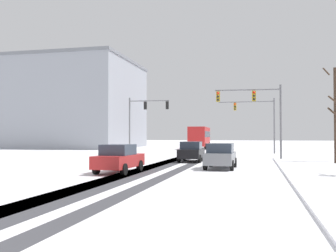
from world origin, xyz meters
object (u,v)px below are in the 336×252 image
Objects in this scene: traffic_signal_far_left at (143,114)px; office_building_far_left_block at (51,105)px; traffic_signal_far_right at (258,116)px; traffic_signal_near_right at (257,107)px; bus_oncoming at (200,136)px; car_grey_second at (221,156)px; car_red_third at (119,158)px; bare_tree_sidewalk_far at (336,113)px; car_black_lead at (191,152)px.

office_building_far_left_block reaches higher than traffic_signal_far_left.
traffic_signal_near_right is (-0.13, -12.15, 0.17)m from traffic_signal_far_right.
office_building_far_left_block is at bearing 142.92° from traffic_signal_near_right.
bus_oncoming is at bearing 108.91° from traffic_signal_near_right.
traffic_signal_far_right reaches higher than car_grey_second.
traffic_signal_far_right is at bearing -22.43° from office_building_far_left_block.
car_red_third is 17.53m from bare_tree_sidewalk_far.
car_red_third is at bearing -88.46° from bus_oncoming.
car_grey_second is 49.56m from office_building_far_left_block.
traffic_signal_far_right is at bearing 111.12° from bare_tree_sidewalk_far.
traffic_signal_far_left is at bearing -39.39° from office_building_far_left_block.
bus_oncoming is (-3.59, 29.15, 1.18)m from car_black_lead.
traffic_signal_far_right is 13.57m from traffic_signal_far_left.
car_red_third is 39.05m from bus_oncoming.
office_building_far_left_block reaches higher than traffic_signal_far_right.
car_red_third is at bearing -76.71° from traffic_signal_far_left.
traffic_signal_near_right is at bearing 155.96° from bare_tree_sidewalk_far.
car_black_lead is at bearing 75.54° from car_red_third.
traffic_signal_near_right is at bearing 75.76° from car_grey_second.
car_grey_second is 0.14× the size of office_building_far_left_block.
traffic_signal_near_right is 7.30m from car_black_lead.
traffic_signal_near_right is at bearing -32.61° from traffic_signal_far_left.
traffic_signal_far_left is at bearing 120.97° from car_grey_second.
car_red_third is (-5.43, -3.95, 0.00)m from car_grey_second.
traffic_signal_far_right reaches higher than car_black_lead.
bare_tree_sidewalk_far is at bearing 39.17° from car_grey_second.
bus_oncoming is (-8.97, 13.65, -2.47)m from traffic_signal_far_right.
office_building_far_left_block is (-27.80, 40.11, 6.67)m from car_red_third.
traffic_signal_near_right is at bearing -71.09° from bus_oncoming.
traffic_signal_near_right is 1.57× the size of car_black_lead.
car_grey_second is 0.99× the size of car_red_third.
office_building_far_left_block is (-30.34, 30.24, 6.67)m from car_black_lead.
traffic_signal_near_right reaches higher than bus_oncoming.
car_red_third is (-7.79, -13.23, -3.81)m from traffic_signal_near_right.
traffic_signal_near_right is 15.81m from car_red_third.
bare_tree_sidewalk_far reaches higher than traffic_signal_far_left.
traffic_signal_far_right is 26.83m from car_red_third.
bare_tree_sidewalk_far reaches higher than car_red_third.
office_building_far_left_block is at bearing 157.57° from traffic_signal_far_right.
traffic_signal_far_left is 14.36m from car_black_lead.
car_grey_second is (-2.35, -9.27, -3.81)m from traffic_signal_near_right.
car_black_lead is (7.61, -11.58, -3.77)m from traffic_signal_far_left.
bare_tree_sidewalk_far is at bearing -24.04° from traffic_signal_near_right.
car_black_lead is 1.00× the size of car_grey_second.
traffic_signal_far_left is at bearing 147.39° from traffic_signal_near_right.
traffic_signal_far_left is at bearing -102.88° from bus_oncoming.
car_grey_second is 10.98m from bare_tree_sidewalk_far.
traffic_signal_far_left and traffic_signal_near_right have the same top height.
traffic_signal_near_right is 0.87× the size of bare_tree_sidewalk_far.
office_building_far_left_block is at bearing 132.58° from car_grey_second.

